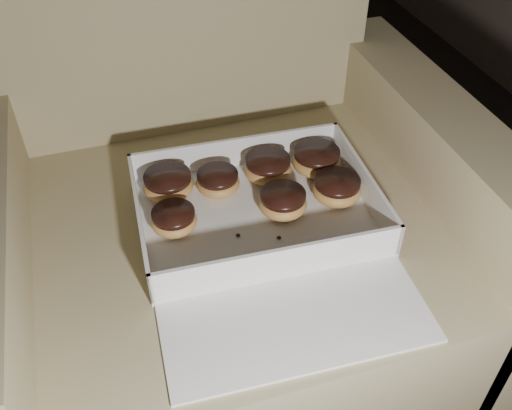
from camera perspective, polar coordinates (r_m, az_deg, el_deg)
The scene contains 14 objects.
armchair at distance 1.05m, azimuth -3.07°, elevation -3.67°, with size 0.85×0.72×0.89m.
bakery_box at distance 0.89m, azimuth 0.84°, elevation -2.32°, with size 0.39×0.45×0.06m.
donut_a at distance 0.91m, azimuth 2.69°, elevation 0.32°, with size 0.08×0.08×0.04m.
donut_b at distance 0.94m, azimuth 8.07°, elevation 1.64°, with size 0.08×0.08×0.04m.
donut_c at distance 0.95m, azimuth -3.84°, elevation 2.37°, with size 0.07×0.07×0.04m.
donut_d at distance 0.98m, azimuth 1.18°, elevation 3.78°, with size 0.08×0.08×0.04m.
donut_e at distance 0.95m, azimuth -8.77°, elevation 2.08°, with size 0.08×0.08×0.04m.
donut_f at distance 1.00m, azimuth 6.05°, elevation 4.50°, with size 0.09×0.09×0.04m.
donut_g at distance 0.89m, azimuth -8.21°, elevation -1.46°, with size 0.07×0.07×0.04m.
crumb_a at distance 0.88m, azimuth -1.82°, elevation -3.04°, with size 0.01×0.01×0.00m, color black.
crumb_b at distance 0.88m, azimuth 2.31°, elevation -3.28°, with size 0.01×0.01×0.00m, color black.
crumb_c at distance 0.82m, azimuth -5.61°, elevation -7.56°, with size 0.01×0.01×0.00m, color black.
crumb_d at distance 0.92m, azimuth 3.81°, elevation -1.02°, with size 0.01×0.01×0.00m, color black.
crumb_e at distance 0.89m, azimuth 9.27°, elevation -3.31°, with size 0.01×0.01×0.00m, color black.
Camera 1 is at (0.63, -0.57, 1.03)m, focal length 40.00 mm.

